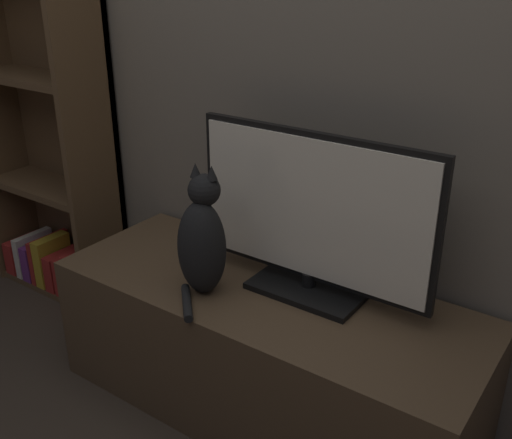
% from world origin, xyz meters
% --- Properties ---
extents(wall_back, '(4.80, 0.05, 2.60)m').
position_xyz_m(wall_back, '(0.00, 1.22, 1.30)').
color(wall_back, '#756B5B').
rests_on(wall_back, ground_plane).
extents(tv_stand, '(1.46, 0.55, 0.48)m').
position_xyz_m(tv_stand, '(0.00, 0.90, 0.24)').
color(tv_stand, brown).
rests_on(tv_stand, ground_plane).
extents(tv, '(0.82, 0.22, 0.54)m').
position_xyz_m(tv, '(0.12, 0.99, 0.74)').
color(tv, black).
rests_on(tv, tv_stand).
extents(cat, '(0.19, 0.27, 0.43)m').
position_xyz_m(cat, '(-0.16, 0.79, 0.66)').
color(cat, black).
rests_on(cat, tv_stand).
extents(bookshelf, '(0.67, 0.28, 1.52)m').
position_xyz_m(bookshelf, '(-1.30, 1.09, 0.65)').
color(bookshelf, brown).
rests_on(bookshelf, ground_plane).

